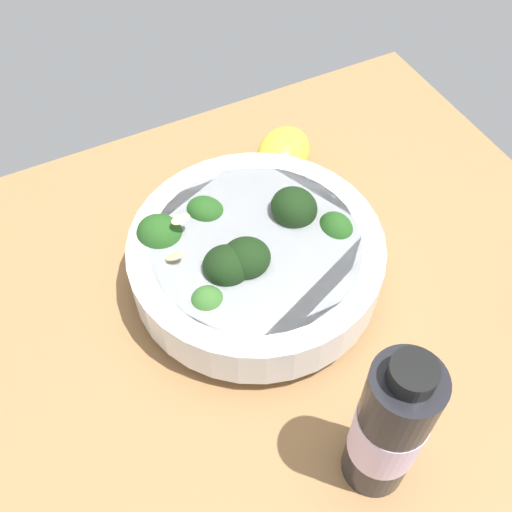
{
  "coord_description": "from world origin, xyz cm",
  "views": [
    {
      "loc": [
        18.24,
        25.19,
        48.05
      ],
      "look_at": [
        3.11,
        -4.97,
        4.0
      ],
      "focal_mm": 43.17,
      "sensor_mm": 36.0,
      "label": 1
    }
  ],
  "objects": [
    {
      "name": "ground_plane",
      "position": [
        0.0,
        0.0,
        -2.14
      ],
      "size": [
        59.86,
        59.86,
        4.28
      ],
      "primitive_type": "cube",
      "color": "#996D42"
    },
    {
      "name": "lemon_wedge",
      "position": [
        -6.42,
        -17.41,
        2.2
      ],
      "size": [
        9.11,
        8.93,
        4.39
      ],
      "primitive_type": "ellipsoid",
      "rotation": [
        0.0,
        0.0,
        3.86
      ],
      "color": "yellow",
      "rests_on": "ground_plane"
    },
    {
      "name": "bottle_tall",
      "position": [
        2.91,
        14.83,
        7.59
      ],
      "size": [
        4.95,
        4.95,
        16.51
      ],
      "color": "black",
      "rests_on": "ground_plane"
    },
    {
      "name": "bowl_of_broccoli",
      "position": [
        3.23,
        -5.05,
        3.92
      ],
      "size": [
        22.84,
        22.84,
        9.16
      ],
      "color": "white",
      "rests_on": "ground_plane"
    }
  ]
}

